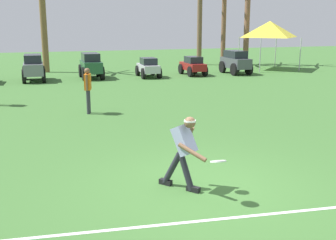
{
  "coord_description": "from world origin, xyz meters",
  "views": [
    {
      "loc": [
        -3.0,
        -6.91,
        3.06
      ],
      "look_at": [
        -0.15,
        1.92,
        0.9
      ],
      "focal_mm": 45.0,
      "sensor_mm": 36.0,
      "label": 1
    }
  ],
  "objects": [
    {
      "name": "palm_tree_far_left",
      "position": [
        -2.15,
        20.6,
        3.67
      ],
      "size": [
        3.65,
        3.12,
        6.23
      ],
      "color": "brown",
      "rests_on": "ground_plane"
    },
    {
      "name": "palm_tree_left_of_centre",
      "position": [
        8.76,
        22.14,
        3.54
      ],
      "size": [
        3.47,
        3.26,
        6.01
      ],
      "color": "brown",
      "rests_on": "ground_plane"
    },
    {
      "name": "teammate_near_sideline",
      "position": [
        -1.25,
        7.39,
        0.94
      ],
      "size": [
        0.28,
        0.49,
        1.56
      ],
      "color": "#33333D",
      "rests_on": "ground_plane"
    },
    {
      "name": "parked_car_slot_c",
      "position": [
        -2.95,
        16.59,
        0.74
      ],
      "size": [
        1.18,
        2.36,
        1.4
      ],
      "color": "slate",
      "rests_on": "ground_plane"
    },
    {
      "name": "frisbee_in_flight",
      "position": [
        -0.11,
        -0.71,
        0.76
      ],
      "size": [
        0.29,
        0.29,
        0.1
      ],
      "color": "white"
    },
    {
      "name": "parked_car_slot_g",
      "position": [
        8.76,
        16.22,
        0.74
      ],
      "size": [
        1.19,
        2.36,
        1.4
      ],
      "color": "#474C51",
      "rests_on": "ground_plane"
    },
    {
      "name": "field_line_paint",
      "position": [
        0.0,
        -1.33,
        0.0
      ],
      "size": [
        22.02,
        2.28,
        0.01
      ],
      "primitive_type": "cube",
      "rotation": [
        0.0,
        0.0,
        -0.1
      ],
      "color": "white",
      "rests_on": "ground_plane"
    },
    {
      "name": "palm_tree_right_of_centre",
      "position": [
        10.65,
        22.07,
        3.67
      ],
      "size": [
        3.4,
        3.41,
        6.13
      ],
      "color": "brown",
      "rests_on": "ground_plane"
    },
    {
      "name": "frisbee_thrower",
      "position": [
        -0.45,
        0.05,
        0.79
      ],
      "size": [
        0.64,
        1.04,
        1.41
      ],
      "color": "#23232D",
      "rests_on": "ground_plane"
    },
    {
      "name": "palm_tree_far_right",
      "position": [
        11.96,
        20.96,
        4.12
      ],
      "size": [
        3.52,
        3.14,
        7.26
      ],
      "color": "brown",
      "rests_on": "ground_plane"
    },
    {
      "name": "parked_car_slot_f",
      "position": [
        6.06,
        16.4,
        0.56
      ],
      "size": [
        1.1,
        2.21,
        1.1
      ],
      "color": "maroon",
      "rests_on": "ground_plane"
    },
    {
      "name": "parked_car_slot_d",
      "position": [
        0.11,
        16.74,
        0.74
      ],
      "size": [
        1.16,
        2.35,
        1.4
      ],
      "color": "#235133",
      "rests_on": "ground_plane"
    },
    {
      "name": "event_tent",
      "position": [
        11.96,
        17.81,
        2.62
      ],
      "size": [
        3.04,
        3.04,
        3.14
      ],
      "color": "#B2B5BA",
      "rests_on": "ground_plane"
    },
    {
      "name": "parked_car_slot_e",
      "position": [
        3.3,
        16.31,
        0.56
      ],
      "size": [
        1.15,
        2.23,
        1.1
      ],
      "color": "#B7BABF",
      "rests_on": "ground_plane"
    },
    {
      "name": "ground_plane",
      "position": [
        0.0,
        0.0,
        0.0
      ],
      "size": [
        80.0,
        80.0,
        0.0
      ],
      "primitive_type": "plane",
      "color": "#3C6A30"
    }
  ]
}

